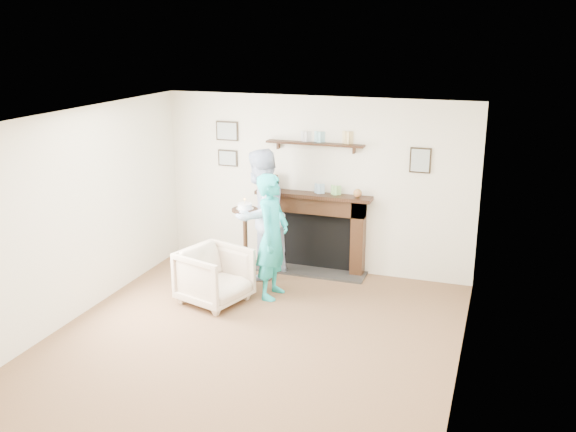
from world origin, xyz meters
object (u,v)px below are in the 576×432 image
object	(u,v)px
woman	(273,295)
pedestal_table	(245,229)
man	(261,276)
armchair	(215,302)

from	to	relation	value
woman	pedestal_table	world-z (taller)	pedestal_table
man	woman	bearing A→B (deg)	52.47
man	woman	size ratio (longest dim) A/B	1.11
armchair	pedestal_table	world-z (taller)	pedestal_table
woman	pedestal_table	xyz separation A→B (m)	(-0.58, 0.48, 0.71)
armchair	pedestal_table	distance (m)	1.16
woman	pedestal_table	bearing A→B (deg)	51.23
armchair	pedestal_table	xyz separation A→B (m)	(0.05, 0.91, 0.71)
armchair	woman	bearing A→B (deg)	-38.35
man	woman	world-z (taller)	man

